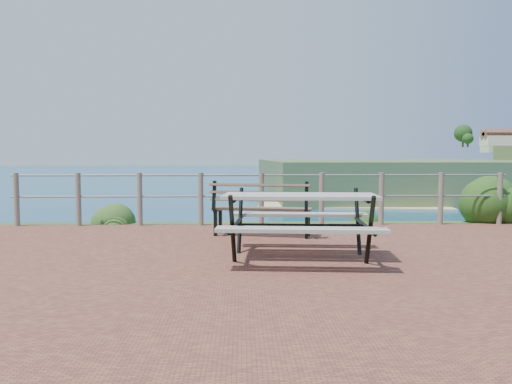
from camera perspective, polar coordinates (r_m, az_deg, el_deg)
ground at (r=6.23m, az=1.82°, el=-8.14°), size 10.00×7.00×0.12m
ocean at (r=206.09m, az=-1.51°, el=3.63°), size 1200.00×1200.00×0.00m
safety_railing at (r=9.47m, az=0.62°, el=-0.47°), size 9.40×0.10×1.00m
picnic_table at (r=6.40m, az=5.00°, el=-3.10°), size 2.00×1.68×0.82m
park_bench at (r=8.16m, az=0.69°, el=-0.98°), size 1.67×0.75×0.91m
shrub_right_edge at (r=11.09m, az=25.68°, el=-3.19°), size 1.24×1.24×1.77m
shrub_lip_west at (r=10.28m, az=-15.32°, el=-3.47°), size 0.79×0.79×0.54m
shrub_lip_east at (r=10.78m, az=12.51°, el=-3.08°), size 0.72×0.72×0.44m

